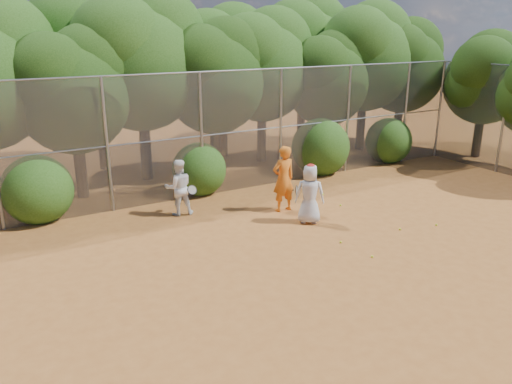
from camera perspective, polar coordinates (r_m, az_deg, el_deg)
ground at (r=12.39m, az=9.90°, el=-7.26°), size 80.00×80.00×0.00m
fence_back at (r=16.51m, az=-3.42°, el=6.91°), size 20.05×0.09×4.03m
fence_side at (r=21.04m, az=26.45°, el=7.49°), size 0.09×6.09×4.03m
tree_2 at (r=16.67m, az=-20.21°, el=11.30°), size 3.99×3.47×5.47m
tree_3 at (r=18.18m, az=-13.07°, el=14.97°), size 4.89×4.26×6.70m
tree_4 at (r=18.56m, az=-4.80°, el=13.44°), size 4.19×3.64×5.73m
tree_5 at (r=20.42m, az=0.76°, el=14.74°), size 4.51×3.92×6.17m
tree_6 at (r=21.03m, az=8.21°, el=13.08°), size 3.86×3.36×5.29m
tree_7 at (r=23.05m, az=12.46°, el=15.30°), size 4.77×4.14×6.53m
tree_8 at (r=24.24m, az=16.50°, el=14.01°), size 4.25×3.70×5.82m
tree_10 at (r=20.05m, az=-17.89°, el=15.50°), size 5.15×4.48×7.06m
tree_11 at (r=21.35m, az=-3.90°, el=15.16°), size 4.64×4.03×6.35m
tree_12 at (r=24.15m, az=5.46°, el=16.29°), size 5.02×4.37×6.88m
tree_13 at (r=23.21m, az=24.84°, el=12.09°), size 3.86×3.36×5.29m
bush_0 at (r=15.46m, az=-23.76°, el=0.58°), size 2.00×2.00×2.00m
bush_1 at (r=16.68m, az=-6.52°, el=2.87°), size 1.80×1.80×1.80m
bush_2 at (r=19.09m, az=7.39°, el=5.41°), size 2.20×2.20×2.20m
bush_3 at (r=21.38m, az=14.93°, el=5.90°), size 1.90×1.90×1.90m
player_yellow at (r=14.89m, az=3.16°, el=1.51°), size 0.84×0.57×2.01m
player_teen at (r=14.07m, az=6.16°, el=-0.20°), size 0.99×0.93×1.73m
player_white at (r=14.78m, az=-8.83°, el=0.51°), size 0.93×0.79×1.68m
ball_0 at (r=14.26m, az=16.13°, el=-4.10°), size 0.07×0.07×0.07m
ball_1 at (r=12.43m, az=13.13°, el=-7.21°), size 0.07×0.07×0.07m
ball_2 at (r=14.88m, az=19.91°, el=-3.55°), size 0.07×0.07×0.07m
ball_3 at (r=13.09m, az=9.66°, el=-5.66°), size 0.07×0.07×0.07m
ball_4 at (r=15.75m, az=9.63°, el=-1.50°), size 0.07×0.07×0.07m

